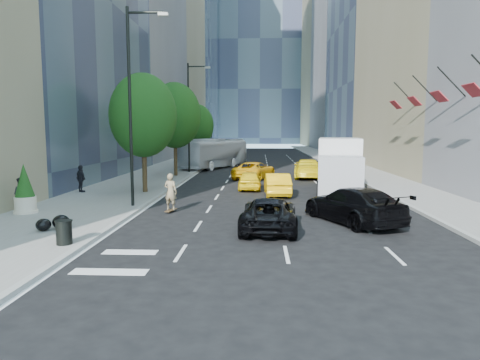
{
  "coord_description": "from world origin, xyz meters",
  "views": [
    {
      "loc": [
        0.11,
        -17.7,
        4.05
      ],
      "look_at": [
        -0.87,
        3.32,
        1.6
      ],
      "focal_mm": 32.0,
      "sensor_mm": 36.0,
      "label": 1
    }
  ],
  "objects_px": {
    "black_sedan_mercedes": "(353,205)",
    "box_truck": "(339,165)",
    "black_sedan_lincoln": "(269,214)",
    "city_bus": "(214,153)",
    "skateboarder": "(171,194)",
    "trash_can": "(64,233)",
    "planter_shrub": "(25,190)"
  },
  "relations": [
    {
      "from": "skateboarder",
      "to": "black_sedan_mercedes",
      "type": "height_order",
      "value": "skateboarder"
    },
    {
      "from": "skateboarder",
      "to": "planter_shrub",
      "type": "relative_size",
      "value": 0.78
    },
    {
      "from": "black_sedan_mercedes",
      "to": "box_truck",
      "type": "relative_size",
      "value": 0.71
    },
    {
      "from": "black_sedan_mercedes",
      "to": "box_truck",
      "type": "distance_m",
      "value": 9.38
    },
    {
      "from": "city_bus",
      "to": "trash_can",
      "type": "distance_m",
      "value": 31.99
    },
    {
      "from": "skateboarder",
      "to": "black_sedan_lincoln",
      "type": "xyz_separation_m",
      "value": [
        4.79,
        -3.48,
        -0.25
      ]
    },
    {
      "from": "trash_can",
      "to": "planter_shrub",
      "type": "relative_size",
      "value": 0.34
    },
    {
      "from": "box_truck",
      "to": "skateboarder",
      "type": "bearing_deg",
      "value": -133.93
    },
    {
      "from": "city_bus",
      "to": "box_truck",
      "type": "bearing_deg",
      "value": -38.77
    },
    {
      "from": "black_sedan_mercedes",
      "to": "trash_can",
      "type": "distance_m",
      "value": 11.76
    },
    {
      "from": "skateboarder",
      "to": "planter_shrub",
      "type": "bearing_deg",
      "value": 24.66
    },
    {
      "from": "black_sedan_lincoln",
      "to": "box_truck",
      "type": "relative_size",
      "value": 0.62
    },
    {
      "from": "black_sedan_mercedes",
      "to": "trash_can",
      "type": "bearing_deg",
      "value": -1.03
    },
    {
      "from": "box_truck",
      "to": "trash_can",
      "type": "bearing_deg",
      "value": -121.64
    },
    {
      "from": "black_sedan_mercedes",
      "to": "box_truck",
      "type": "xyz_separation_m",
      "value": [
        1.09,
        9.26,
        1.0
      ]
    },
    {
      "from": "box_truck",
      "to": "trash_can",
      "type": "distance_m",
      "value": 18.33
    },
    {
      "from": "black_sedan_mercedes",
      "to": "black_sedan_lincoln",
      "type": "bearing_deg",
      "value": -2.47
    },
    {
      "from": "box_truck",
      "to": "black_sedan_mercedes",
      "type": "bearing_deg",
      "value": -87.8
    },
    {
      "from": "black_sedan_mercedes",
      "to": "box_truck",
      "type": "height_order",
      "value": "box_truck"
    },
    {
      "from": "black_sedan_lincoln",
      "to": "black_sedan_mercedes",
      "type": "xyz_separation_m",
      "value": [
        3.7,
        1.48,
        0.13
      ]
    },
    {
      "from": "trash_can",
      "to": "black_sedan_mercedes",
      "type": "bearing_deg",
      "value": 23.25
    },
    {
      "from": "trash_can",
      "to": "planter_shrub",
      "type": "xyz_separation_m",
      "value": [
        -4.4,
        5.44,
        0.72
      ]
    },
    {
      "from": "box_truck",
      "to": "trash_can",
      "type": "xyz_separation_m",
      "value": [
        -11.89,
        -13.9,
        -1.25
      ]
    },
    {
      "from": "black_sedan_lincoln",
      "to": "trash_can",
      "type": "relative_size",
      "value": 5.96
    },
    {
      "from": "black_sedan_lincoln",
      "to": "black_sedan_mercedes",
      "type": "height_order",
      "value": "black_sedan_mercedes"
    },
    {
      "from": "city_bus",
      "to": "trash_can",
      "type": "relative_size",
      "value": 14.23
    },
    {
      "from": "planter_shrub",
      "to": "black_sedan_mercedes",
      "type": "bearing_deg",
      "value": -3.03
    },
    {
      "from": "black_sedan_mercedes",
      "to": "city_bus",
      "type": "height_order",
      "value": "city_bus"
    },
    {
      "from": "black_sedan_lincoln",
      "to": "skateboarder",
      "type": "bearing_deg",
      "value": -33.09
    },
    {
      "from": "black_sedan_lincoln",
      "to": "trash_can",
      "type": "distance_m",
      "value": 7.77
    },
    {
      "from": "city_bus",
      "to": "skateboarder",
      "type": "bearing_deg",
      "value": -66.84
    },
    {
      "from": "black_sedan_mercedes",
      "to": "planter_shrub",
      "type": "xyz_separation_m",
      "value": [
        -15.2,
        0.81,
        0.47
      ]
    }
  ]
}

